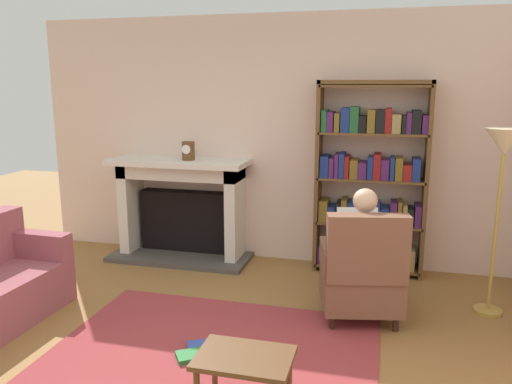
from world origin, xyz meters
The scene contains 11 objects.
ground centered at (0.00, 0.00, 0.00)m, with size 14.00×14.00×0.00m, color olive.
back_wall centered at (0.00, 2.55, 1.35)m, with size 5.60×0.10×2.70m, color beige.
area_rug centered at (0.00, 0.30, 0.01)m, with size 2.40×1.80×0.01m, color #973437.
fireplace centered at (-1.05, 2.30, 0.60)m, with size 1.59×0.64×1.15m.
mantel_clock centered at (-0.92, 2.20, 1.25)m, with size 0.14×0.14×0.20m.
bookshelf centered at (1.03, 2.33, 0.99)m, with size 1.13×0.32×2.00m.
armchair_reading centered at (1.03, 1.12, 0.42)m, with size 0.76×0.74×0.97m.
seated_reader centered at (1.01, 1.24, 0.62)m, with size 0.43×0.58×1.14m.
side_table centered at (0.44, -0.37, 0.36)m, with size 0.56×0.39×0.42m.
scattered_books centered at (-0.12, 0.24, 0.03)m, with size 0.26×0.37×0.03m.
floor_lamp centered at (2.11, 1.57, 1.36)m, with size 0.32×0.32×1.61m.
Camera 1 is at (1.17, -2.94, 1.96)m, focal length 35.53 mm.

